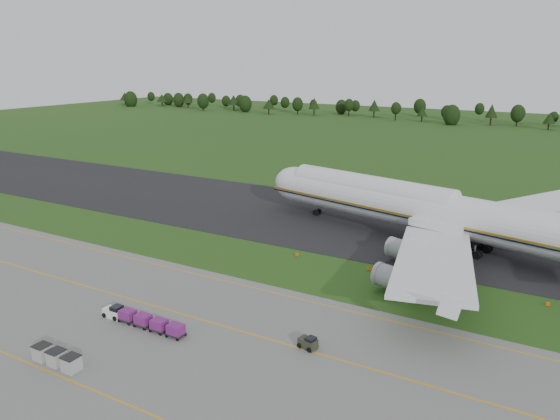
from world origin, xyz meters
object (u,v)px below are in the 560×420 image
Objects in this scene: aircraft at (424,209)px; uld_row at (57,358)px; edge_markers at (408,277)px; utility_cart at (308,343)px; baggage_train at (141,320)px.

uld_row is at bearing -110.20° from aircraft.
uld_row is at bearing -121.08° from edge_markers.
aircraft is at bearing 89.26° from utility_cart.
utility_cart is at bearing 15.18° from baggage_train.
baggage_train reaches higher than utility_cart.
aircraft is 45.88m from utility_cart.
edge_markers is at bearing 52.54° from baggage_train.
utility_cart is 0.06× the size of edge_markers.
edge_markers is at bearing 81.73° from utility_cart.
utility_cart is at bearing -90.74° from aircraft.
uld_row is at bearing -142.70° from utility_cart.
utility_cart is at bearing -98.27° from edge_markers.
utility_cart reaches higher than edge_markers.
baggage_train is (-21.41, -51.18, -5.32)m from aircraft.
aircraft is 20.15m from edge_markers.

